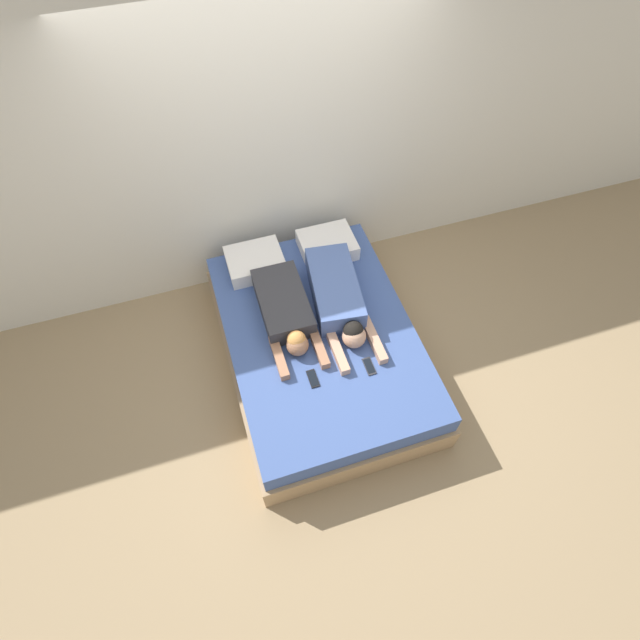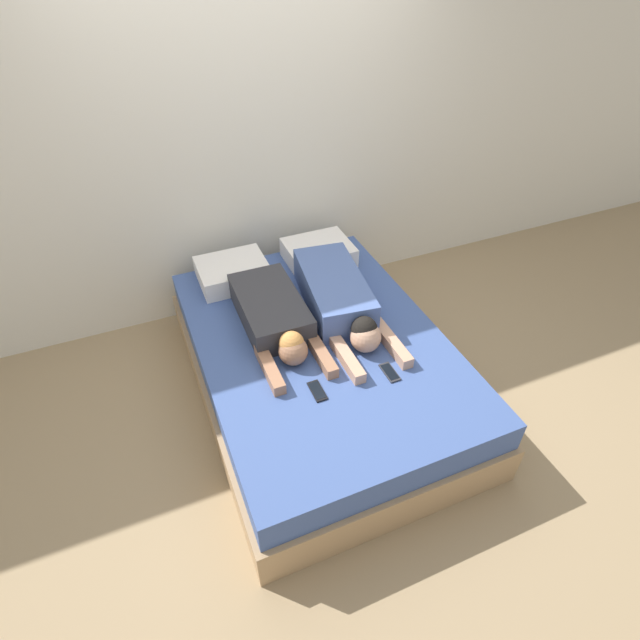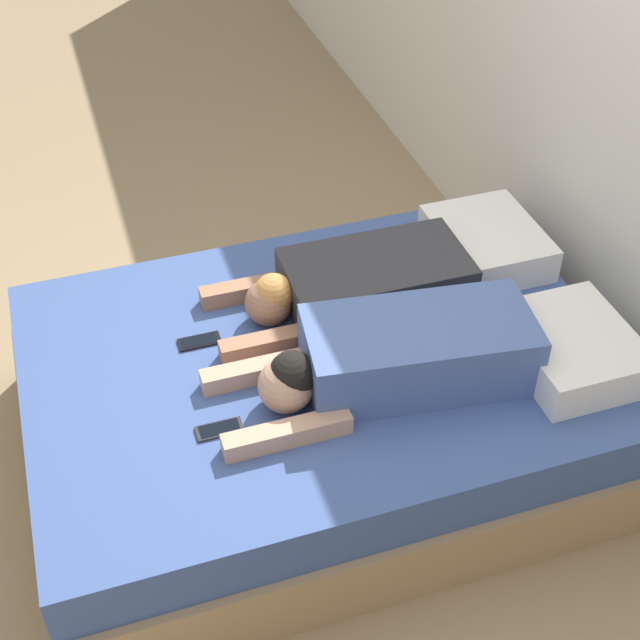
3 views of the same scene
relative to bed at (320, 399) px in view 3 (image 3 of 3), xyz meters
The scene contains 8 objects.
ground_plane 0.23m from the bed, ahead, with size 12.00×12.00×0.00m, color #9E8460.
bed is the anchor object (origin of this frame).
pillow_head_left 0.93m from the bed, 112.07° to the left, with size 0.48×0.39×0.14m.
pillow_head_right 0.93m from the bed, 67.93° to the left, with size 0.48×0.39×0.14m.
person_left 0.45m from the bed, 137.11° to the left, with size 0.39×0.98×0.20m.
person_right 0.45m from the bed, 41.65° to the left, with size 0.46×1.13×0.23m.
cell_phone_left 0.50m from the bed, 114.84° to the right, with size 0.07×0.15×0.01m.
cell_phone_right 0.56m from the bed, 59.16° to the right, with size 0.07×0.15×0.01m.
Camera 3 is at (2.22, -0.73, 2.62)m, focal length 50.00 mm.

